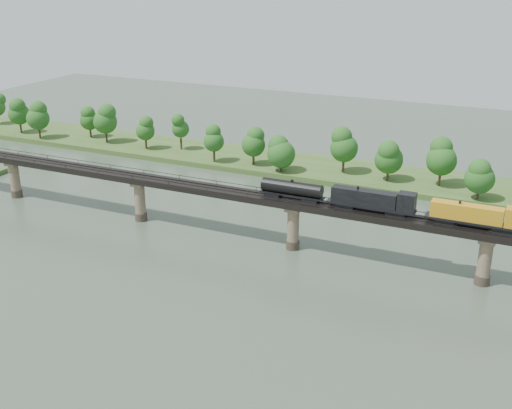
% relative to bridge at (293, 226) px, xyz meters
% --- Properties ---
extents(ground, '(400.00, 400.00, 0.00)m').
position_rel_bridge_xyz_m(ground, '(0.00, -30.00, -5.46)').
color(ground, '#354436').
rests_on(ground, ground).
extents(far_bank, '(300.00, 24.00, 1.60)m').
position_rel_bridge_xyz_m(far_bank, '(0.00, 55.00, -4.66)').
color(far_bank, '#355220').
rests_on(far_bank, ground).
extents(bridge, '(236.00, 30.00, 11.50)m').
position_rel_bridge_xyz_m(bridge, '(0.00, 0.00, 0.00)').
color(bridge, '#473A2D').
rests_on(bridge, ground).
extents(bridge_superstructure, '(220.00, 4.90, 0.75)m').
position_rel_bridge_xyz_m(bridge_superstructure, '(0.00, 0.00, 6.33)').
color(bridge_superstructure, black).
rests_on(bridge_superstructure, bridge).
extents(far_treeline, '(289.06, 17.54, 13.60)m').
position_rel_bridge_xyz_m(far_treeline, '(-8.21, 50.52, 3.37)').
color(far_treeline, '#382619').
rests_on(far_treeline, far_bank).
extents(freight_train, '(74.06, 2.89, 5.10)m').
position_rel_bridge_xyz_m(freight_train, '(30.46, -0.00, 8.48)').
color(freight_train, black).
rests_on(freight_train, bridge).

